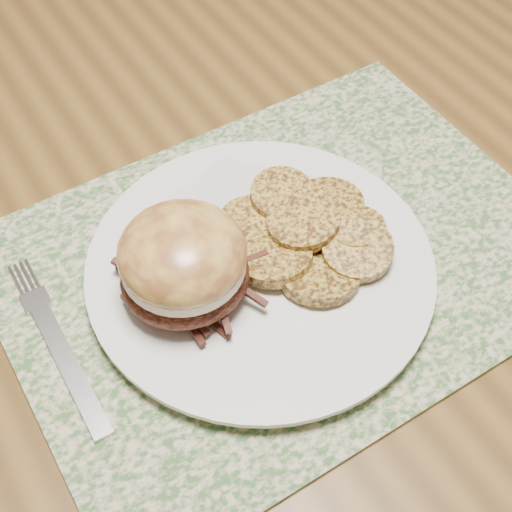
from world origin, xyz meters
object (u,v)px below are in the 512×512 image
(dining_table, at_px, (238,227))
(pork_sandwich, at_px, (183,263))
(fork, at_px, (57,342))
(dinner_plate, at_px, (260,268))

(dining_table, bearing_deg, pork_sandwich, -135.19)
(dining_table, xyz_separation_m, fork, (-0.21, -0.09, 0.09))
(dining_table, relative_size, pork_sandwich, 13.84)
(pork_sandwich, xyz_separation_m, fork, (-0.10, 0.02, -0.05))
(fork, bearing_deg, pork_sandwich, -10.29)
(dining_table, bearing_deg, dinner_plate, -111.83)
(dining_table, height_order, dinner_plate, dinner_plate)
(dinner_plate, distance_m, pork_sandwich, 0.08)
(pork_sandwich, relative_size, fork, 0.62)
(dinner_plate, bearing_deg, fork, 171.12)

